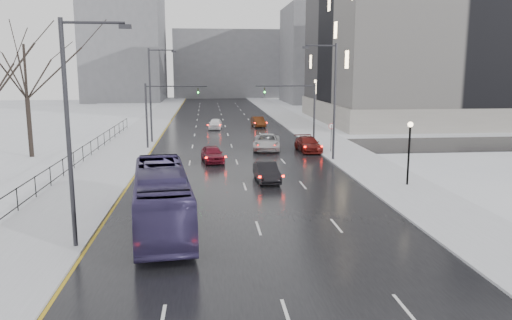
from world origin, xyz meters
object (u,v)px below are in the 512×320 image
object	(u,v)px
streetlight_l_far	(152,91)
sedan_right_near	(267,172)
streetlight_r_mid	(332,96)
no_uturn_sign	(331,129)
bus	(162,198)
mast_signal_left	(157,108)
sedan_right_distant	(258,122)
sedan_center_far	(215,124)
streetlight_l_near	(73,124)
sedan_right_far	(308,144)
lamppost_r_mid	(409,144)
tree_park_e	(32,158)
sedan_right_cross	(267,142)
sedan_center_near	(212,154)
mast_signal_right	(304,107)

from	to	relation	value
streetlight_l_far	sedan_right_near	distance (m)	22.46
streetlight_r_mid	no_uturn_sign	world-z (taller)	streetlight_r_mid
no_uturn_sign	bus	xyz separation A→B (m)	(-14.00, -21.39, -0.74)
mast_signal_left	sedan_right_distant	distance (m)	21.66
sedan_center_far	streetlight_l_near	bearing A→B (deg)	-92.73
sedan_right_near	sedan_right_far	world-z (taller)	sedan_right_far
sedan_center_far	lamppost_r_mid	bearing A→B (deg)	-63.80
sedan_right_near	tree_park_e	bearing A→B (deg)	146.36
lamppost_r_mid	sedan_center_far	world-z (taller)	lamppost_r_mid
lamppost_r_mid	bus	distance (m)	17.50
sedan_right_cross	sedan_center_far	distance (m)	18.13
streetlight_l_near	bus	xyz separation A→B (m)	(3.37, 2.61, -4.05)
sedan_center_near	sedan_right_cross	size ratio (longest dim) A/B	0.74
sedan_center_far	sedan_right_distant	bearing A→B (deg)	25.09
streetlight_l_far	sedan_right_cross	distance (m)	13.72
streetlight_l_far	mast_signal_left	xyz separation A→B (m)	(0.84, -4.00, -1.51)
streetlight_l_far	mast_signal_right	size ratio (longest dim) A/B	1.54
lamppost_r_mid	mast_signal_right	world-z (taller)	mast_signal_right
bus	sedan_right_distant	size ratio (longest dim) A/B	2.63
sedan_right_near	sedan_center_far	bearing A→B (deg)	92.19
streetlight_l_far	sedan_right_near	bearing A→B (deg)	-63.36
streetlight_l_far	sedan_right_cross	size ratio (longest dim) A/B	1.80
mast_signal_left	sedan_center_far	size ratio (longest dim) A/B	1.59
sedan_right_cross	sedan_right_distant	distance (m)	19.57
streetlight_r_mid	streetlight_l_near	world-z (taller)	same
bus	sedan_center_near	bearing A→B (deg)	74.54
streetlight_l_near	sedan_right_distant	distance (m)	47.80
no_uturn_sign	sedan_right_near	bearing A→B (deg)	-123.05
tree_park_e	lamppost_r_mid	size ratio (longest dim) A/B	3.15
lamppost_r_mid	mast_signal_right	xyz separation A→B (m)	(-3.67, 18.00, 1.16)
tree_park_e	sedan_center_far	world-z (taller)	tree_park_e
sedan_center_far	sedan_center_near	bearing A→B (deg)	-85.58
mast_signal_right	sedan_center_near	world-z (taller)	mast_signal_right
streetlight_l_near	mast_signal_left	bearing A→B (deg)	88.28
streetlight_l_far	lamppost_r_mid	distance (m)	29.30
sedan_center_near	sedan_right_near	distance (m)	8.68
sedan_right_near	sedan_right_distant	size ratio (longest dim) A/B	0.98
bus	sedan_right_near	world-z (taller)	bus
sedan_right_distant	lamppost_r_mid	bearing A→B (deg)	-85.04
mast_signal_right	sedan_right_cross	size ratio (longest dim) A/B	1.17
lamppost_r_mid	sedan_center_far	size ratio (longest dim) A/B	1.05
streetlight_l_far	sedan_right_distant	distance (m)	19.38
sedan_right_distant	mast_signal_right	bearing A→B (deg)	-86.32
lamppost_r_mid	sedan_center_far	xyz separation A→B (m)	(-12.40, 33.80, -2.21)
streetlight_r_mid	no_uturn_sign	size ratio (longest dim) A/B	3.70
streetlight_l_far	sedan_center_far	bearing A→B (deg)	60.14
tree_park_e	sedan_right_cross	world-z (taller)	tree_park_e
streetlight_r_mid	sedan_right_far	world-z (taller)	streetlight_r_mid
streetlight_l_near	lamppost_r_mid	bearing A→B (deg)	27.55
lamppost_r_mid	sedan_right_cross	distance (m)	18.13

